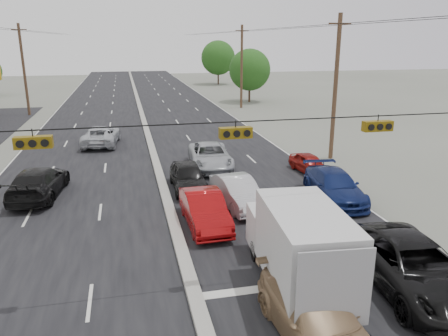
{
  "coord_description": "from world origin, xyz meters",
  "views": [
    {
      "loc": [
        -1.88,
        -13.14,
        8.29
      ],
      "look_at": [
        2.72,
        6.97,
        2.2
      ],
      "focal_mm": 35.0,
      "sensor_mm": 36.0,
      "label": 1
    }
  ],
  "objects": [
    {
      "name": "ground",
      "position": [
        0.0,
        0.0,
        0.0
      ],
      "size": [
        200.0,
        200.0,
        0.0
      ],
      "primitive_type": "plane",
      "color": "#606356",
      "rests_on": "ground"
    },
    {
      "name": "road_surface",
      "position": [
        0.0,
        30.0,
        0.0
      ],
      "size": [
        20.0,
        160.0,
        0.02
      ],
      "primitive_type": "cube",
      "color": "black",
      "rests_on": "ground"
    },
    {
      "name": "center_median",
      "position": [
        0.0,
        30.0,
        0.1
      ],
      "size": [
        0.5,
        160.0,
        0.2
      ],
      "primitive_type": "cube",
      "color": "gray",
      "rests_on": "ground"
    },
    {
      "name": "utility_pole_left_c",
      "position": [
        -12.5,
        40.0,
        5.11
      ],
      "size": [
        1.6,
        0.3,
        10.0
      ],
      "color": "#422D1E",
      "rests_on": "ground"
    },
    {
      "name": "utility_pole_right_b",
      "position": [
        12.5,
        15.0,
        5.11
      ],
      "size": [
        1.6,
        0.3,
        10.0
      ],
      "color": "#422D1E",
      "rests_on": "ground"
    },
    {
      "name": "utility_pole_right_c",
      "position": [
        12.5,
        40.0,
        5.11
      ],
      "size": [
        1.6,
        0.3,
        10.0
      ],
      "color": "#422D1E",
      "rests_on": "ground"
    },
    {
      "name": "traffic_signals",
      "position": [
        1.4,
        0.0,
        5.49
      ],
      "size": [
        25.0,
        0.3,
        0.54
      ],
      "color": "black",
      "rests_on": "ground"
    },
    {
      "name": "tree_right_mid",
      "position": [
        15.0,
        45.0,
        4.34
      ],
      "size": [
        5.6,
        5.6,
        7.14
      ],
      "color": "#382619",
      "rests_on": "ground"
    },
    {
      "name": "tree_right_far",
      "position": [
        16.0,
        70.0,
        4.96
      ],
      "size": [
        6.4,
        6.4,
        8.16
      ],
      "color": "#382619",
      "rests_on": "ground"
    },
    {
      "name": "box_truck",
      "position": [
        3.49,
        -0.75,
        1.63
      ],
      "size": [
        2.7,
        6.43,
        3.18
      ],
      "rotation": [
        0.0,
        0.0,
        -0.08
      ],
      "color": "black",
      "rests_on": "ground"
    },
    {
      "name": "tan_sedan",
      "position": [
        3.0,
        -3.41,
        0.75
      ],
      "size": [
        2.39,
        5.28,
        1.5
      ],
      "primitive_type": "imported",
      "rotation": [
        0.0,
        0.0,
        0.06
      ],
      "color": "#8A6C4B",
      "rests_on": "ground"
    },
    {
      "name": "red_sedan",
      "position": [
        1.4,
        5.22,
        0.79
      ],
      "size": [
        1.81,
        4.82,
        1.57
      ],
      "primitive_type": "imported",
      "rotation": [
        0.0,
        0.0,
        0.03
      ],
      "color": "#91080A",
      "rests_on": "ground"
    },
    {
      "name": "black_suv",
      "position": [
        7.36,
        -1.66,
        0.87
      ],
      "size": [
        3.39,
        6.48,
        1.74
      ],
      "primitive_type": "imported",
      "rotation": [
        0.0,
        0.0,
        -0.08
      ],
      "color": "black",
      "rests_on": "ground"
    },
    {
      "name": "queue_car_a",
      "position": [
        1.4,
        10.4,
        0.78
      ],
      "size": [
        1.85,
        4.58,
        1.56
      ],
      "primitive_type": "imported",
      "rotation": [
        0.0,
        0.0,
        -0.0
      ],
      "color": "black",
      "rests_on": "ground"
    },
    {
      "name": "queue_car_b",
      "position": [
        3.5,
        7.23,
        0.76
      ],
      "size": [
        2.19,
        4.79,
        1.52
      ],
      "primitive_type": "imported",
      "rotation": [
        0.0,
        0.0,
        0.13
      ],
      "color": "#BDBDBF",
      "rests_on": "ground"
    },
    {
      "name": "queue_car_c",
      "position": [
        3.5,
        14.55,
        0.79
      ],
      "size": [
        3.01,
        5.86,
        1.58
      ],
      "primitive_type": "imported",
      "rotation": [
        0.0,
        0.0,
        -0.07
      ],
      "color": "#A7ABAF",
      "rests_on": "ground"
    },
    {
      "name": "queue_car_d",
      "position": [
        8.75,
        6.98,
        0.79
      ],
      "size": [
        2.73,
        5.61,
        1.57
      ],
      "primitive_type": "imported",
      "rotation": [
        0.0,
        0.0,
        -0.1
      ],
      "color": "#101D50",
      "rests_on": "ground"
    },
    {
      "name": "queue_car_e",
      "position": [
        9.5,
        11.97,
        0.61
      ],
      "size": [
        1.82,
        3.7,
        1.22
      ],
      "primitive_type": "imported",
      "rotation": [
        0.0,
        0.0,
        0.11
      ],
      "color": "maroon",
      "rests_on": "ground"
    },
    {
      "name": "oncoming_near",
      "position": [
        -6.7,
        11.05,
        0.82
      ],
      "size": [
        2.93,
        5.88,
        1.64
      ],
      "primitive_type": "imported",
      "rotation": [
        0.0,
        0.0,
        3.03
      ],
      "color": "black",
      "rests_on": "ground"
    },
    {
      "name": "oncoming_far",
      "position": [
        -3.88,
        22.95,
        0.78
      ],
      "size": [
        3.17,
        5.87,
        1.56
      ],
      "primitive_type": "imported",
      "rotation": [
        0.0,
        0.0,
        3.04
      ],
      "color": "#B3B7BC",
      "rests_on": "ground"
    }
  ]
}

